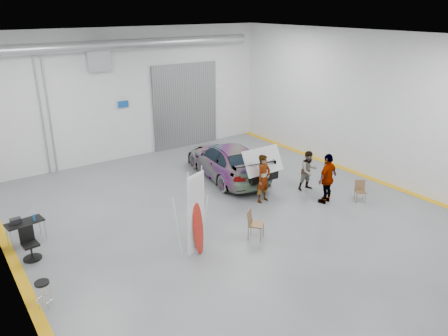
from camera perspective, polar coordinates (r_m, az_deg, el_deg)
ground at (r=15.30m, az=1.14°, el=-6.30°), size 16.00×16.00×0.00m
room_shell at (r=15.87m, az=-2.84°, el=10.26°), size 14.02×16.18×6.01m
sedan_car at (r=18.43m, az=0.38°, el=0.97°), size 2.78×5.25×1.45m
person_a at (r=16.11m, az=5.19°, el=-1.37°), size 0.74×0.57×1.83m
person_b at (r=17.45m, az=10.98°, el=-0.33°), size 0.87×0.73×1.59m
person_c at (r=16.40m, az=13.36°, el=-1.32°), size 1.18×0.68×1.91m
surfboard_display at (r=12.62m, az=-3.79°, el=-6.99°), size 0.72×0.40×2.68m
folding_chair_near at (r=13.84m, az=4.15°, el=-8.03°), size 0.64×0.71×0.97m
folding_chair_far at (r=17.05m, az=17.31°, el=-3.43°), size 0.52×0.58×0.79m
shop_stool at (r=11.78m, az=-22.48°, el=-15.06°), size 0.37×0.37×0.72m
work_table at (r=14.76m, az=-24.86°, el=-6.46°), size 1.15×0.69×0.89m
office_chair at (r=13.90m, az=-24.00°, el=-9.21°), size 0.52×0.52×0.97m
trunk_lid at (r=16.51m, az=4.90°, el=1.24°), size 1.69×1.03×0.04m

